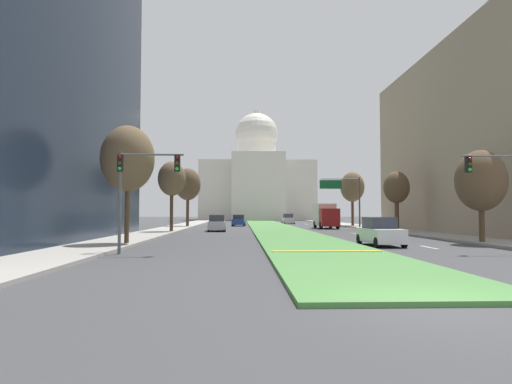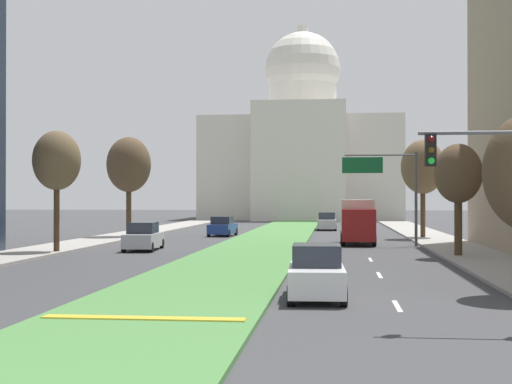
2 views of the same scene
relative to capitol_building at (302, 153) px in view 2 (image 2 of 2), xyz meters
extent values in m
plane|color=#3D3D3F|center=(0.00, -53.81, -10.38)|extent=(260.00, 260.00, 0.00)
cube|color=#4C8442|center=(0.00, -59.27, -10.31)|extent=(6.10, 98.40, 0.14)
cube|color=gold|center=(0.00, -96.44, -10.22)|extent=(5.49, 0.50, 0.04)
cube|color=silver|center=(6.99, -92.44, -10.38)|extent=(0.16, 2.40, 0.01)
cube|color=silver|center=(6.99, -83.39, -10.38)|extent=(0.16, 2.40, 0.01)
cube|color=silver|center=(6.99, -75.46, -10.38)|extent=(0.16, 2.40, 0.01)
cube|color=silver|center=(6.99, -59.80, -10.38)|extent=(0.16, 2.40, 0.01)
cube|color=silver|center=(6.99, -52.17, -10.38)|extent=(0.16, 2.40, 0.01)
cube|color=silver|center=(6.99, -42.75, -10.38)|extent=(0.16, 2.40, 0.01)
cube|color=silver|center=(6.99, -44.01, -10.38)|extent=(0.16, 2.40, 0.01)
cube|color=#9E9991|center=(-12.94, -64.74, -10.31)|extent=(4.00, 98.40, 0.15)
cube|color=#9E9991|center=(12.94, -64.74, -10.31)|extent=(4.00, 98.40, 0.15)
cube|color=silver|center=(0.00, 0.86, -2.66)|extent=(30.18, 21.82, 15.44)
cube|color=silver|center=(0.00, -12.05, -1.89)|extent=(13.28, 4.00, 16.99)
cylinder|color=silver|center=(0.00, 0.86, 8.15)|extent=(10.72, 10.72, 6.17)
sphere|color=silver|center=(0.00, 0.86, 13.32)|extent=(11.96, 11.96, 11.96)
cylinder|color=silver|center=(0.00, 0.86, 18.71)|extent=(1.80, 1.80, 3.00)
cylinder|color=#515456|center=(8.84, -96.03, -5.33)|extent=(3.20, 0.10, 0.10)
cube|color=black|center=(7.56, -96.03, -5.78)|extent=(0.28, 0.24, 0.84)
sphere|color=#510F0F|center=(7.56, -96.17, -5.50)|extent=(0.18, 0.18, 0.18)
sphere|color=#4C380F|center=(7.56, -96.17, -5.78)|extent=(0.18, 0.18, 0.18)
sphere|color=#1ED838|center=(7.56, -96.17, -6.06)|extent=(0.18, 0.18, 0.18)
cylinder|color=#515456|center=(10.64, -64.33, -7.13)|extent=(0.20, 0.20, 6.50)
cylinder|color=#515456|center=(8.20, -64.33, -4.08)|extent=(4.87, 0.12, 0.12)
cube|color=#146033|center=(6.98, -64.38, -4.78)|extent=(2.80, 0.08, 1.10)
cylinder|color=#4C3823|center=(-11.49, -73.26, -8.03)|extent=(0.34, 0.34, 4.69)
ellipsoid|color=brown|center=(-11.49, -73.26, -4.79)|extent=(2.86, 2.86, 3.57)
cylinder|color=#4C3823|center=(11.92, -73.79, -8.44)|extent=(0.43, 0.43, 3.88)
ellipsoid|color=brown|center=(11.92, -73.79, -5.67)|extent=(2.65, 2.65, 3.32)
cylinder|color=#4C3823|center=(-11.93, -56.29, -7.91)|extent=(0.43, 0.43, 4.95)
ellipsoid|color=brown|center=(-11.93, -56.29, -4.28)|extent=(3.67, 3.67, 4.59)
cylinder|color=#4C3823|center=(12.20, -54.95, -8.01)|extent=(0.40, 0.40, 4.75)
ellipsoid|color=brown|center=(12.20, -54.95, -4.53)|extent=(3.53, 3.53, 4.41)
cube|color=silver|center=(4.47, -91.11, -9.73)|extent=(1.94, 4.34, 0.87)
cube|color=#282D38|center=(4.46, -90.94, -8.94)|extent=(1.65, 2.11, 0.71)
cylinder|color=black|center=(5.34, -92.77, -10.06)|extent=(0.24, 0.65, 0.64)
cylinder|color=black|center=(3.71, -92.83, -10.06)|extent=(0.24, 0.65, 0.64)
cylinder|color=black|center=(5.23, -89.39, -10.06)|extent=(0.24, 0.65, 0.64)
cylinder|color=black|center=(3.60, -89.45, -10.06)|extent=(0.24, 0.65, 0.64)
cube|color=#BCBCC1|center=(-7.02, -70.03, -9.73)|extent=(2.15, 4.79, 0.87)
cube|color=#282D38|center=(-7.00, -70.21, -8.93)|extent=(1.77, 2.35, 0.71)
cylinder|color=black|center=(-7.98, -68.19, -10.06)|extent=(0.26, 0.65, 0.64)
cylinder|color=black|center=(-6.30, -68.08, -10.06)|extent=(0.26, 0.65, 0.64)
cylinder|color=black|center=(-7.74, -71.97, -10.06)|extent=(0.26, 0.65, 0.64)
cylinder|color=black|center=(-6.05, -71.86, -10.06)|extent=(0.26, 0.65, 0.64)
cube|color=navy|center=(-4.63, -52.53, -9.75)|extent=(2.11, 4.29, 0.83)
cube|color=#282D38|center=(-4.64, -52.69, -9.00)|extent=(1.76, 2.10, 0.68)
cylinder|color=black|center=(-5.38, -50.84, -10.06)|extent=(0.26, 0.65, 0.64)
cylinder|color=black|center=(-3.68, -50.94, -10.06)|extent=(0.26, 0.65, 0.64)
cylinder|color=black|center=(-5.57, -54.12, -10.06)|extent=(0.26, 0.65, 0.64)
cylinder|color=black|center=(-3.87, -54.22, -10.06)|extent=(0.26, 0.65, 0.64)
cube|color=#BCBCC1|center=(4.26, -40.08, -9.72)|extent=(1.94, 4.55, 0.88)
cube|color=#282D38|center=(4.26, -39.90, -8.92)|extent=(1.68, 2.19, 0.72)
cylinder|color=black|center=(5.15, -41.88, -10.06)|extent=(0.23, 0.64, 0.64)
cylinder|color=black|center=(3.43, -41.90, -10.06)|extent=(0.23, 0.64, 0.64)
cylinder|color=black|center=(5.09, -38.26, -10.06)|extent=(0.23, 0.64, 0.64)
cylinder|color=black|center=(3.38, -38.28, -10.06)|extent=(0.23, 0.64, 0.64)
cube|color=maroon|center=(6.71, -64.76, -8.93)|extent=(2.30, 2.00, 2.20)
cube|color=beige|center=(6.71, -61.56, -8.58)|extent=(2.30, 4.40, 2.80)
cylinder|color=black|center=(7.76, -64.76, -9.93)|extent=(0.30, 0.90, 0.90)
cylinder|color=black|center=(5.66, -64.76, -9.93)|extent=(0.30, 0.90, 0.90)
cylinder|color=black|center=(7.76, -60.46, -9.93)|extent=(0.30, 0.90, 0.90)
cylinder|color=black|center=(5.66, -60.46, -9.93)|extent=(0.30, 0.90, 0.90)
camera|label=1|loc=(-4.30, -117.92, -8.26)|focal=30.13mm
camera|label=2|loc=(5.06, -115.48, -7.01)|focal=51.36mm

